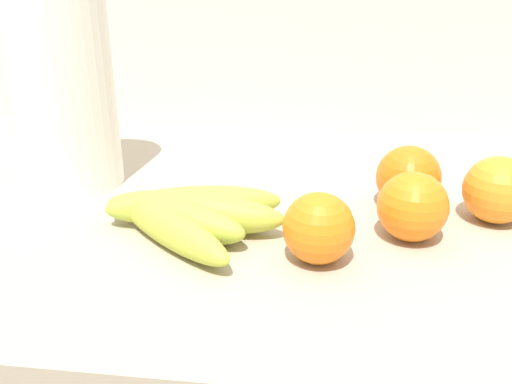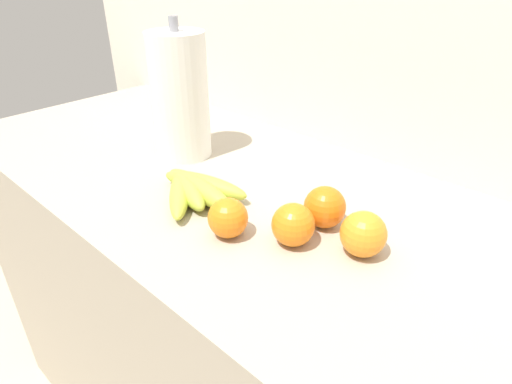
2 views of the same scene
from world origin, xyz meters
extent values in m
cube|color=silver|center=(0.00, 0.34, 0.65)|extent=(2.06, 0.06, 1.30)
ellipsoid|color=#BBCB3F|center=(-0.08, -0.12, 0.96)|extent=(0.16, 0.15, 0.04)
ellipsoid|color=#ACC03F|center=(-0.08, -0.10, 0.97)|extent=(0.17, 0.10, 0.04)
ellipsoid|color=#B7C53F|center=(-0.06, -0.09, 0.97)|extent=(0.20, 0.06, 0.04)
ellipsoid|color=#AFC23F|center=(-0.07, -0.07, 0.97)|extent=(0.20, 0.09, 0.04)
sphere|color=orange|center=(0.26, -0.03, 0.98)|extent=(0.07, 0.07, 0.07)
sphere|color=orange|center=(0.17, 0.00, 0.98)|extent=(0.07, 0.07, 0.07)
sphere|color=orange|center=(0.07, -0.14, 0.98)|extent=(0.07, 0.07, 0.07)
sphere|color=orange|center=(0.16, -0.08, 0.98)|extent=(0.07, 0.07, 0.07)
cylinder|color=white|center=(-0.25, 0.03, 1.08)|extent=(0.13, 0.13, 0.28)
cylinder|color=gray|center=(-0.25, 0.03, 1.10)|extent=(0.02, 0.02, 0.31)
camera|label=1|loc=(0.06, -0.58, 1.21)|focal=37.31mm
camera|label=2|loc=(0.52, -0.55, 1.37)|focal=30.22mm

